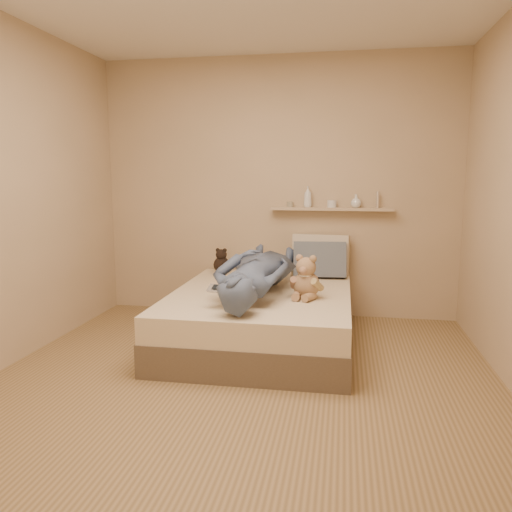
% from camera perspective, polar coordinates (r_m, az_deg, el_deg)
% --- Properties ---
extents(room, '(3.80, 3.80, 3.80)m').
position_cam_1_polar(room, '(3.23, -2.01, 6.98)').
color(room, olive).
rests_on(room, ground).
extents(bed, '(1.50, 1.90, 0.45)m').
position_cam_1_polar(bed, '(4.31, 0.65, -7.00)').
color(bed, brown).
rests_on(bed, floor).
extents(game_console, '(0.18, 0.12, 0.06)m').
position_cam_1_polar(game_console, '(3.69, -4.32, -3.76)').
color(game_console, '#B0B2B7').
rests_on(game_console, bed).
extents(teddy_bear, '(0.29, 0.29, 0.36)m').
position_cam_1_polar(teddy_bear, '(4.01, 5.72, -2.78)').
color(teddy_bear, '#A17558').
rests_on(teddy_bear, bed).
extents(dark_plush, '(0.17, 0.17, 0.25)m').
position_cam_1_polar(dark_plush, '(5.06, -3.96, -0.71)').
color(dark_plush, black).
rests_on(dark_plush, bed).
extents(pillow_cream, '(0.57, 0.26, 0.41)m').
position_cam_1_polar(pillow_cream, '(4.98, 7.41, 0.14)').
color(pillow_cream, beige).
rests_on(pillow_cream, bed).
extents(pillow_grey, '(0.52, 0.27, 0.37)m').
position_cam_1_polar(pillow_grey, '(4.85, 7.27, -0.46)').
color(pillow_grey, slate).
rests_on(pillow_grey, bed).
extents(person, '(0.65, 1.64, 0.39)m').
position_cam_1_polar(person, '(4.12, 0.02, -1.74)').
color(person, '#495673').
rests_on(person, bed).
extents(wall_shelf, '(1.20, 0.12, 0.03)m').
position_cam_1_polar(wall_shelf, '(5.01, 8.62, 5.34)').
color(wall_shelf, tan).
rests_on(wall_shelf, wall_back).
extents(shelf_bottles, '(0.90, 0.11, 0.21)m').
position_cam_1_polar(shelf_bottles, '(5.00, 8.58, 6.35)').
color(shelf_bottles, '#9D9987').
rests_on(shelf_bottles, wall_shelf).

